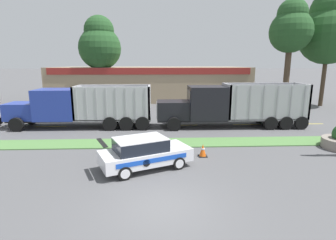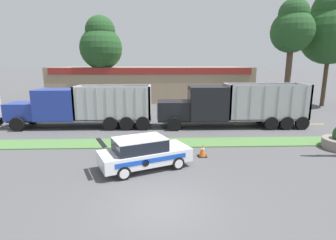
{
  "view_description": "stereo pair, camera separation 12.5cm",
  "coord_description": "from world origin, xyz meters",
  "px_view_note": "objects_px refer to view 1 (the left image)",
  "views": [
    {
      "loc": [
        -0.2,
        -8.54,
        4.98
      ],
      "look_at": [
        0.55,
        8.06,
        1.42
      ],
      "focal_mm": 28.0,
      "sensor_mm": 36.0,
      "label": 1
    },
    {
      "loc": [
        -0.07,
        -8.55,
        4.98
      ],
      "look_at": [
        0.55,
        8.06,
        1.42
      ],
      "focal_mm": 28.0,
      "sensor_mm": 36.0,
      "label": 2
    }
  ],
  "objects_px": {
    "rally_car": "(144,152)",
    "traffic_cone": "(203,150)",
    "dump_truck_trail": "(69,108)",
    "dump_truck_lead": "(218,106)"
  },
  "relations": [
    {
      "from": "dump_truck_trail",
      "to": "rally_car",
      "type": "distance_m",
      "value": 10.84
    },
    {
      "from": "rally_car",
      "to": "traffic_cone",
      "type": "bearing_deg",
      "value": 25.84
    },
    {
      "from": "dump_truck_lead",
      "to": "rally_car",
      "type": "xyz_separation_m",
      "value": [
        -5.57,
        -8.49,
        -0.86
      ]
    },
    {
      "from": "dump_truck_trail",
      "to": "rally_car",
      "type": "xyz_separation_m",
      "value": [
        6.31,
        -8.77,
        -0.8
      ]
    },
    {
      "from": "dump_truck_trail",
      "to": "traffic_cone",
      "type": "xyz_separation_m",
      "value": [
        9.45,
        -7.25,
        -1.25
      ]
    },
    {
      "from": "rally_car",
      "to": "dump_truck_trail",
      "type": "bearing_deg",
      "value": 125.75
    },
    {
      "from": "traffic_cone",
      "to": "rally_car",
      "type": "bearing_deg",
      "value": -154.16
    },
    {
      "from": "rally_car",
      "to": "traffic_cone",
      "type": "distance_m",
      "value": 3.52
    },
    {
      "from": "dump_truck_lead",
      "to": "rally_car",
      "type": "distance_m",
      "value": 10.19
    },
    {
      "from": "rally_car",
      "to": "traffic_cone",
      "type": "xyz_separation_m",
      "value": [
        3.14,
        1.52,
        -0.45
      ]
    }
  ]
}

